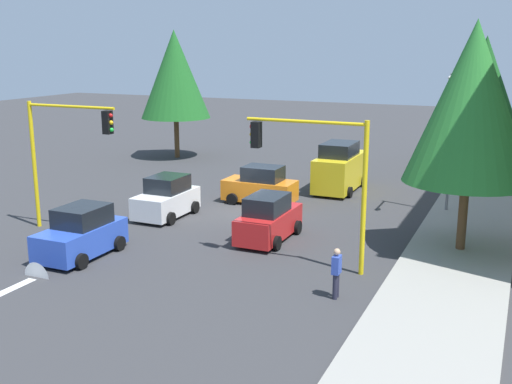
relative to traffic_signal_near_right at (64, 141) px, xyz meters
name	(u,v)px	position (x,y,z in m)	size (l,w,h in m)	color
ground_plane	(243,212)	(-6.00, 5.70, -4.02)	(120.00, 120.00, 0.00)	#353538
sidewalk_kerb	(475,209)	(-11.00, 16.20, -3.95)	(80.00, 4.00, 0.15)	gray
lane_arrow_near	(26,282)	(5.51, 2.70, -4.02)	(2.40, 1.10, 1.10)	silver
traffic_signal_near_right	(64,141)	(0.00, 0.00, 0.00)	(0.36, 4.59, 5.69)	yellow
traffic_signal_near_left	(315,163)	(0.00, 11.38, -0.08)	(0.36, 4.59, 5.56)	yellow
street_lamp_curbside	(451,126)	(-9.61, 14.90, 0.32)	(2.15, 0.28, 7.00)	slate
tree_roadside_far	(484,81)	(-24.00, 15.20, 1.70)	(4.75, 4.75, 8.70)	brown
tree_roadside_near	(472,103)	(-4.00, 16.20, 1.91)	(4.92, 4.92, 9.03)	brown
tree_opposite_side	(175,74)	(-18.00, -5.30, 2.00)	(4.99, 4.99, 9.15)	brown
delivery_van_yellow	(340,168)	(-12.48, 8.70, -2.74)	(4.80, 2.22, 2.77)	yellow
car_white	(167,198)	(-3.78, 2.67, -3.13)	(3.62, 2.07, 1.98)	white
car_blue	(81,234)	(2.48, 2.68, -3.13)	(3.75, 2.11, 1.98)	blue
car_orange	(260,186)	(-8.00, 5.75, -3.13)	(2.02, 3.73, 1.98)	orange
car_red	(268,219)	(-2.40, 8.56, -3.13)	(3.91, 1.92, 1.98)	red
pedestrian_crossing	(336,272)	(2.47, 12.99, -3.12)	(0.40, 0.24, 1.70)	#262638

